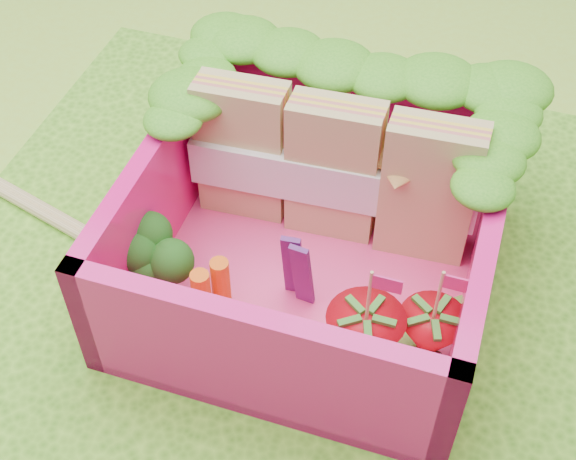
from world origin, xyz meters
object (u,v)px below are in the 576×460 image
Objects in this scene: broccoli at (157,258)px; strawberry_right at (429,336)px; sandwich_stack at (335,170)px; bento_box at (313,232)px; strawberry_left at (364,341)px; chopsticks at (27,202)px.

broccoli is 0.70× the size of strawberry_right.
sandwich_stack reaches higher than broccoli.
bento_box is 0.58m from broccoli.
broccoli is (-0.52, -0.54, -0.11)m from sandwich_stack.
strawberry_left reaches higher than bento_box.
strawberry_left is (0.81, -0.08, -0.05)m from broccoli.
sandwich_stack is (0.01, 0.26, 0.08)m from bento_box.
broccoli is 0.14× the size of chopsticks.
bento_box is 0.47m from strawberry_left.
strawberry_right is (0.49, -0.52, -0.18)m from sandwich_stack.
sandwich_stack is 2.21× the size of strawberry_left.
sandwich_stack is at bearing 133.74° from strawberry_right.
strawberry_left is 1.62m from chopsticks.
chopsticks is at bearing 159.92° from broccoli.
strawberry_right is at bearing 1.02° from broccoli.
strawberry_left is at bearing -154.37° from strawberry_right.
sandwich_stack is at bearing 11.36° from chopsticks.
strawberry_left is (0.28, -0.62, -0.16)m from sandwich_stack.
strawberry_left is at bearing -5.87° from broccoli.
bento_box reaches higher than chopsticks.
bento_box is 0.27m from sandwich_stack.
bento_box is at bearing 27.95° from broccoli.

